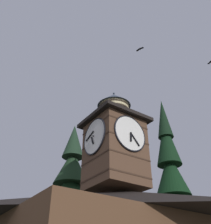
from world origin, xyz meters
name	(u,v)px	position (x,y,z in m)	size (l,w,h in m)	color
clock_tower	(115,142)	(1.07, -0.22, 9.87)	(3.91, 3.91, 7.49)	brown
pine_tree_behind	(68,224)	(0.57, -7.24, 5.73)	(6.33, 6.33, 14.61)	#473323
pine_tree_aside	(175,201)	(-8.52, -4.05, 8.15)	(4.95, 4.95, 19.34)	#473323
moon	(100,220)	(-18.37, -31.27, 11.82)	(1.44, 1.44, 1.44)	silver
flying_bird_high	(140,49)	(-0.39, 1.57, 18.07)	(0.34, 0.68, 0.11)	black
flying_bird_low	(211,62)	(-4.82, 4.77, 16.54)	(0.29, 0.64, 0.11)	black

